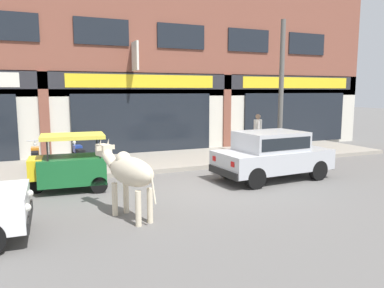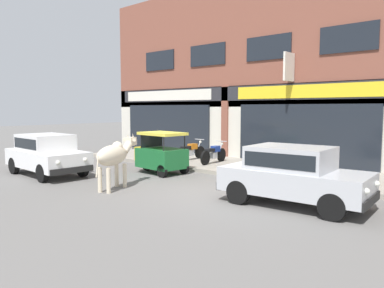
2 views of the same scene
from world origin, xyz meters
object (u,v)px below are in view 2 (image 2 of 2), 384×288
car_0 (293,173)px  auto_rickshaw (160,155)px  cow (114,155)px  motorcycle_0 (190,151)px  motorcycle_1 (214,154)px  car_1 (46,152)px

car_0 → auto_rickshaw: (-5.76, 1.04, -0.15)m
cow → car_0: 5.12m
car_0 → motorcycle_0: size_ratio=2.04×
motorcycle_1 → car_1: bearing=-121.1°
auto_rickshaw → motorcycle_0: 2.73m
car_1 → motorcycle_0: size_ratio=2.02×
car_1 → motorcycle_0: bearing=70.6°
cow → car_0: bearing=20.0°
car_0 → auto_rickshaw: auto_rickshaw is taller
car_0 → car_1: 8.74m
cow → auto_rickshaw: (-0.95, 2.79, -0.35)m
car_0 → auto_rickshaw: size_ratio=1.82×
car_1 → motorcycle_0: 5.90m
car_1 → auto_rickshaw: (2.77, 2.95, -0.15)m
car_1 → motorcycle_1: 6.40m
car_1 → motorcycle_0: (1.96, 5.56, -0.28)m
car_1 → auto_rickshaw: auto_rickshaw is taller
cow → motorcycle_0: cow is taller
cow → motorcycle_1: 5.36m
auto_rickshaw → motorcycle_0: size_ratio=1.12×
motorcycle_0 → motorcycle_1: 1.35m
car_0 → motorcycle_1: (-5.23, 3.57, -0.28)m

